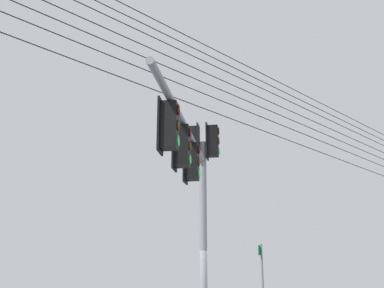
{
  "coord_description": "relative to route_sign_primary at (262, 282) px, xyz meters",
  "views": [
    {
      "loc": [
        -10.09,
        -6.57,
        1.73
      ],
      "look_at": [
        -1.24,
        -0.65,
        4.92
      ],
      "focal_mm": 42.78,
      "sensor_mm": 36.0,
      "label": 1
    }
  ],
  "objects": [
    {
      "name": "signal_mast_assembly",
      "position": [
        -4.88,
        -0.59,
        2.7
      ],
      "size": [
        6.02,
        3.16,
        6.1
      ],
      "color": "gray",
      "rests_on": "ground"
    },
    {
      "name": "route_sign_primary",
      "position": [
        0.0,
        0.0,
        0.0
      ],
      "size": [
        0.29,
        0.1,
        2.89
      ],
      "color": "slate",
      "rests_on": "ground"
    },
    {
      "name": "overhead_wire_span",
      "position": [
        -2.23,
        -0.18,
        6.05
      ],
      "size": [
        25.65,
        6.03,
        2.76
      ],
      "color": "black"
    }
  ]
}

